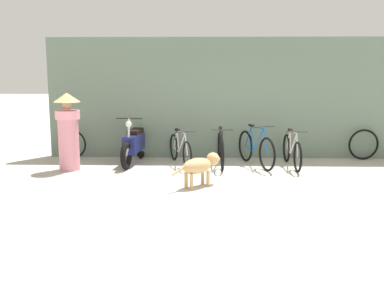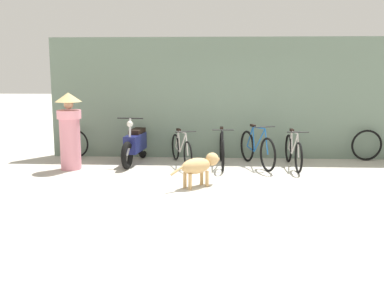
{
  "view_description": "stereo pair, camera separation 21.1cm",
  "coord_description": "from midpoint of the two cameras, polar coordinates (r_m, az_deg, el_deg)",
  "views": [
    {
      "loc": [
        -0.69,
        -7.58,
        2.13
      ],
      "look_at": [
        -0.93,
        1.2,
        0.65
      ],
      "focal_mm": 42.0,
      "sensor_mm": 36.0,
      "label": 1
    },
    {
      "loc": [
        -0.48,
        -7.57,
        2.13
      ],
      "look_at": [
        -0.93,
        1.2,
        0.65
      ],
      "focal_mm": 42.0,
      "sensor_mm": 36.0,
      "label": 2
    }
  ],
  "objects": [
    {
      "name": "person_in_robes",
      "position": [
        9.82,
        -14.69,
        1.92
      ],
      "size": [
        0.71,
        0.71,
        1.63
      ],
      "rotation": [
        0.0,
        0.0,
        3.51
      ],
      "color": "pink",
      "rests_on": "ground"
    },
    {
      "name": "spare_tire_right",
      "position": [
        11.26,
        21.8,
        -0.14
      ],
      "size": [
        0.73,
        0.1,
        0.73
      ],
      "rotation": [
        0.0,
        0.0,
        0.08
      ],
      "color": "black",
      "rests_on": "ground"
    },
    {
      "name": "stray_dog",
      "position": [
        8.16,
        1.7,
        -2.72
      ],
      "size": [
        0.9,
        0.8,
        0.59
      ],
      "rotation": [
        0.0,
        0.0,
        0.7
      ],
      "color": "tan",
      "rests_on": "ground"
    },
    {
      "name": "bicycle_0",
      "position": [
        10.02,
        -0.76,
        -0.74
      ],
      "size": [
        0.64,
        1.63,
        0.81
      ],
      "rotation": [
        0.0,
        0.0,
        -1.24
      ],
      "color": "black",
      "rests_on": "ground"
    },
    {
      "name": "shop_wall_back",
      "position": [
        10.81,
        6.1,
        5.79
      ],
      "size": [
        8.86,
        0.2,
        2.86
      ],
      "color": "slate",
      "rests_on": "ground"
    },
    {
      "name": "bicycle_1",
      "position": [
        9.93,
        4.42,
        -0.74
      ],
      "size": [
        0.46,
        1.76,
        0.87
      ],
      "rotation": [
        0.0,
        0.0,
        -1.54
      ],
      "color": "black",
      "rests_on": "ground"
    },
    {
      "name": "motorcycle",
      "position": [
        10.24,
        -6.62,
        -0.07
      ],
      "size": [
        0.58,
        1.84,
        1.08
      ],
      "rotation": [
        0.0,
        0.0,
        -1.68
      ],
      "color": "black",
      "rests_on": "ground"
    },
    {
      "name": "spare_tire_left",
      "position": [
        11.16,
        -14.05,
        0.07
      ],
      "size": [
        0.68,
        0.18,
        0.69
      ],
      "rotation": [
        0.0,
        0.0,
        -0.21
      ],
      "color": "black",
      "rests_on": "ground"
    },
    {
      "name": "bicycle_3",
      "position": [
        10.03,
        13.33,
        -0.95
      ],
      "size": [
        0.46,
        1.74,
        0.84
      ],
      "rotation": [
        0.0,
        0.0,
        -1.54
      ],
      "color": "black",
      "rests_on": "ground"
    },
    {
      "name": "ground_plane",
      "position": [
        7.89,
        7.14,
        -6.18
      ],
      "size": [
        60.0,
        60.0,
        0.0
      ],
      "primitive_type": "plane",
      "color": "#B7B2A5"
    },
    {
      "name": "bicycle_2",
      "position": [
        9.97,
        8.84,
        -0.65
      ],
      "size": [
        0.67,
        1.71,
        0.93
      ],
      "rotation": [
        0.0,
        0.0,
        -1.23
      ],
      "color": "black",
      "rests_on": "ground"
    }
  ]
}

